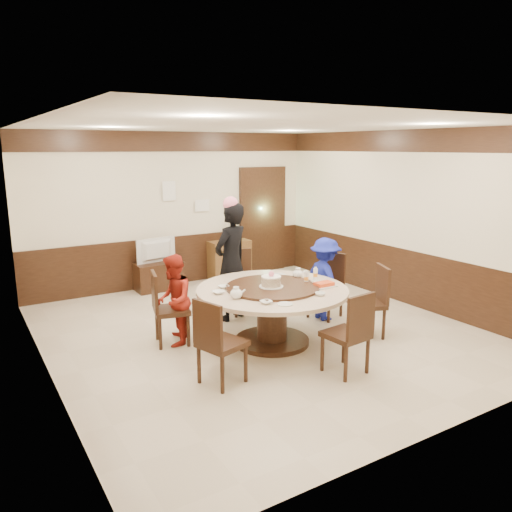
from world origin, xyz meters
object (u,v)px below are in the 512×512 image
tv_stand (159,276)px  television (158,251)px  person_standing (231,262)px  banquet_table (272,304)px  person_blue (325,279)px  birthday_cake (271,281)px  side_cabinet (229,260)px  shrimp_platter (324,285)px  person_red (174,300)px  thermos (232,231)px

tv_stand → television: size_ratio=1.12×
person_standing → tv_stand: bearing=-101.9°
banquet_table → person_blue: size_ratio=1.59×
birthday_cake → side_cabinet: (1.14, 3.24, -0.48)m
birthday_cake → shrimp_platter: bearing=-23.2°
person_red → tv_stand: 2.67m
person_standing → birthday_cake: (-0.05, -1.15, -0.02)m
thermos → person_red: bearing=-131.6°
person_standing → person_blue: bearing=126.0°
person_standing → television: person_standing is taller
thermos → television: bearing=-178.9°
side_cabinet → person_red: bearing=-130.6°
banquet_table → birthday_cake: 0.32m
birthday_cake → tv_stand: 3.28m
person_standing → birthday_cake: 1.15m
banquet_table → person_standing: size_ratio=1.12×
person_blue → person_red: bearing=85.9°
birthday_cake → thermos: (1.22, 3.24, 0.09)m
side_cabinet → tv_stand: bearing=-178.8°
person_blue → banquet_table: bearing=110.4°
person_standing → person_red: size_ratio=1.47×
person_red → birthday_cake: 1.29m
shrimp_platter → tv_stand: bearing=105.4°
person_blue → side_cabinet: 2.83m
shrimp_platter → television: television is taller
person_red → television: size_ratio=1.57×
tv_stand → television: 0.47m
person_standing → birthday_cake: person_standing is taller
banquet_table → thermos: (1.18, 3.21, 0.41)m
birthday_cake → thermos: thermos is taller
tv_stand → shrimp_platter: bearing=-74.6°
person_red → television: person_red is taller
tv_stand → person_standing: bearing=-79.9°
person_standing → person_red: 1.24m
person_standing → thermos: 2.39m
person_red → person_blue: (2.29, -0.26, 0.02)m
side_cabinet → banquet_table: bearing=-109.0°
birthday_cake → shrimp_platter: size_ratio=1.04×
person_standing → side_cabinet: size_ratio=2.18×
shrimp_platter → thermos: 3.56m
shrimp_platter → television: bearing=105.4°
banquet_table → person_standing: (0.02, 1.13, 0.34)m
person_red → birthday_cake: (1.06, -0.67, 0.26)m
person_standing → thermos: size_ratio=4.60×
television → thermos: size_ratio=2.00×
shrimp_platter → television: (-0.96, 3.48, -0.06)m
shrimp_platter → thermos: size_ratio=0.79×
banquet_table → person_blue: person_blue is taller
person_red → thermos: person_red is taller
person_red → tv_stand: size_ratio=1.40×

